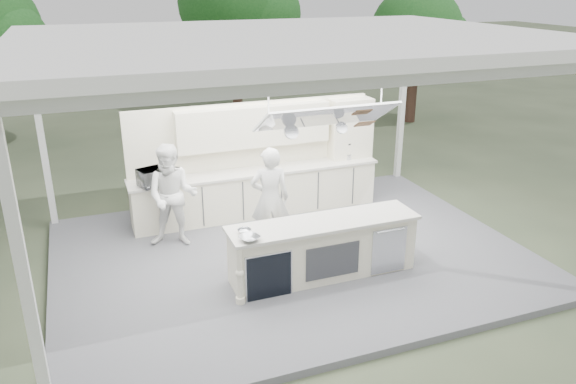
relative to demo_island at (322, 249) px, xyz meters
name	(u,v)px	position (x,y,z in m)	size (l,w,h in m)	color
ground	(291,259)	(-0.18, 0.91, -0.60)	(90.00, 90.00, 0.00)	#4F583C
stage_deck	(291,256)	(-0.18, 0.91, -0.54)	(8.00, 6.00, 0.12)	#56575B
tent	(292,44)	(-0.18, 0.90, 3.11)	(8.20, 6.20, 3.86)	white
demo_island	(322,249)	(0.00, 0.00, 0.00)	(3.10, 0.79, 0.95)	#EFE9CA
back_counter	(257,191)	(-0.18, 2.81, 0.00)	(5.08, 0.72, 0.95)	#EFE9CA
back_wall_unit	(274,140)	(0.27, 3.03, 0.98)	(5.05, 0.48, 2.25)	#EFE9CA
tree_cluster	(171,25)	(-0.34, 10.68, 2.69)	(19.55, 9.40, 5.85)	#462D23
head_chef	(270,199)	(-0.44, 1.26, 0.46)	(0.68, 0.45, 1.87)	white
sous_chef	(173,196)	(-2.01, 1.98, 0.46)	(0.91, 0.71, 1.87)	white
toaster_oven	(155,177)	(-2.20, 2.61, 0.64)	(0.59, 0.40, 0.33)	#B8BAC0
bowl_large	(250,238)	(-1.28, -0.24, 0.51)	(0.30, 0.30, 0.07)	#B9BCC0
bowl_small	(244,231)	(-1.28, 0.03, 0.51)	(0.21, 0.21, 0.06)	silver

